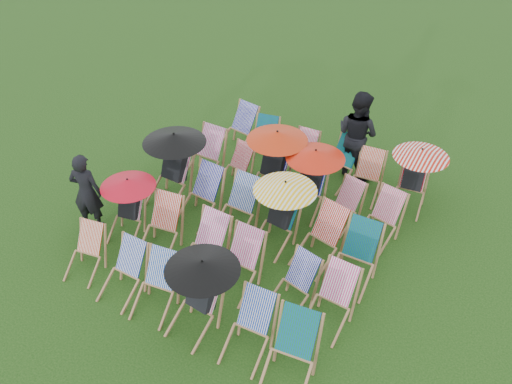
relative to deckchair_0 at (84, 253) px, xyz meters
The scene contains 33 objects.
ground 3.05m from the deckchair_0, 47.59° to the left, with size 100.00×100.00×0.00m, color black.
deckchair_0 is the anchor object (origin of this frame).
deckchair_1 0.90m from the deckchair_0, ahead, with size 0.61×0.84×0.90m.
deckchair_2 1.55m from the deckchair_0, ahead, with size 0.74×0.93×0.92m.
deckchair_3 2.38m from the deckchair_0, ahead, with size 1.12×1.17×1.33m.
deckchair_4 3.25m from the deckchair_0, ahead, with size 0.68×0.91×0.94m.
deckchair_5 4.00m from the deckchair_0, ahead, with size 0.81×1.03×1.03m.
deckchair_6 1.16m from the deckchair_0, 91.97° to the left, with size 0.99×1.08×1.17m.
deckchair_7 1.34m from the deckchair_0, 57.41° to the left, with size 0.76×0.97×0.96m.
deckchair_8 2.01m from the deckchair_0, 32.74° to the left, with size 0.67×0.93×1.00m.
deckchair_9 2.62m from the deckchair_0, 24.31° to the left, with size 0.65×0.91×0.97m.
deckchair_10 3.56m from the deckchair_0, 19.29° to the left, with size 0.73×0.90×0.88m.
deckchair_11 4.19m from the deckchair_0, 16.27° to the left, with size 0.65×0.89×0.95m.
deckchair_12 2.45m from the deckchair_0, 90.78° to the left, with size 1.22×1.26×1.44m.
deckchair_13 2.35m from the deckchair_0, 70.44° to the left, with size 0.71×0.95×0.99m.
deckchair_14 2.77m from the deckchair_0, 55.47° to the left, with size 0.67×0.93×0.99m.
deckchair_15 3.39m from the deckchair_0, 44.11° to the left, with size 1.11×1.17×1.32m.
deckchair_16 4.00m from the deckchair_0, 35.51° to the left, with size 0.82×1.02×1.00m.
deckchair_17 4.53m from the deckchair_0, 29.15° to the left, with size 0.71×0.96×1.01m.
deckchair_18 3.38m from the deckchair_0, 89.18° to the left, with size 0.67×0.93×0.99m.
deckchair_19 3.55m from the deckchair_0, 77.75° to the left, with size 0.64×0.82×0.82m.
deckchair_20 3.91m from the deckchair_0, 66.41° to the left, with size 1.19×1.24×1.41m.
deckchair_21 4.27m from the deckchair_0, 55.24° to the left, with size 1.11×1.18×1.32m.
deckchair_22 4.69m from the deckchair_0, 47.56° to the left, with size 0.68×0.85×0.84m.
deckchair_23 5.21m from the deckchair_0, 41.08° to the left, with size 0.72×0.91×0.91m.
deckchair_24 4.64m from the deckchair_0, 89.52° to the left, with size 0.75×0.96×0.97m.
deckchair_25 4.61m from the deckchair_0, 80.64° to the left, with size 0.75×0.92×0.89m.
deckchair_26 4.90m from the deckchair_0, 69.75° to the left, with size 0.62×0.82×0.84m.
deckchair_27 5.29m from the deckchair_0, 61.49° to the left, with size 0.78×0.97×0.95m.
deckchair_28 5.52m from the deckchair_0, 54.74° to the left, with size 0.68×0.88×0.90m.
deckchair_29 6.20m from the deckchair_0, 48.99° to the left, with size 1.06×1.14×1.26m.
person_left 1.26m from the deckchair_0, 130.37° to the left, with size 0.58×0.38×1.59m, color black.
person_rear 5.79m from the deckchair_0, 62.37° to the left, with size 0.93×0.72×1.91m, color black.
Camera 1 is at (4.13, -6.67, 7.03)m, focal length 40.00 mm.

